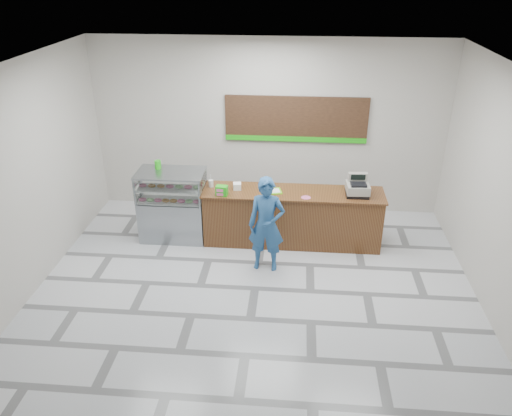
# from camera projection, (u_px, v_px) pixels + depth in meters

# --- Properties ---
(floor) EXTENTS (7.00, 7.00, 0.00)m
(floor) POSITION_uv_depth(u_px,v_px,m) (255.00, 288.00, 8.05)
(floor) COLOR silver
(floor) RESTS_ON ground
(back_wall) EXTENTS (7.00, 0.00, 7.00)m
(back_wall) POSITION_uv_depth(u_px,v_px,m) (268.00, 128.00, 9.94)
(back_wall) COLOR beige
(back_wall) RESTS_ON floor
(ceiling) EXTENTS (7.00, 7.00, 0.00)m
(ceiling) POSITION_uv_depth(u_px,v_px,m) (255.00, 68.00, 6.48)
(ceiling) COLOR silver
(ceiling) RESTS_ON back_wall
(sales_counter) EXTENTS (3.26, 0.76, 1.03)m
(sales_counter) POSITION_uv_depth(u_px,v_px,m) (292.00, 217.00, 9.16)
(sales_counter) COLOR brown
(sales_counter) RESTS_ON floor
(display_case) EXTENTS (1.22, 0.72, 1.33)m
(display_case) POSITION_uv_depth(u_px,v_px,m) (173.00, 205.00, 9.25)
(display_case) COLOR gray
(display_case) RESTS_ON floor
(menu_board) EXTENTS (2.80, 0.06, 0.90)m
(menu_board) POSITION_uv_depth(u_px,v_px,m) (296.00, 120.00, 9.78)
(menu_board) COLOR black
(menu_board) RESTS_ON back_wall
(cash_register) EXTENTS (0.41, 0.43, 0.37)m
(cash_register) POSITION_uv_depth(u_px,v_px,m) (358.00, 187.00, 8.75)
(cash_register) COLOR black
(cash_register) RESTS_ON sales_counter
(card_terminal) EXTENTS (0.10, 0.18, 0.04)m
(card_terminal) POSITION_uv_depth(u_px,v_px,m) (366.00, 194.00, 8.78)
(card_terminal) COLOR black
(card_terminal) RESTS_ON sales_counter
(serving_tray) EXTENTS (0.41, 0.34, 0.02)m
(serving_tray) POSITION_uv_depth(u_px,v_px,m) (271.00, 191.00, 8.92)
(serving_tray) COLOR #6AD415
(serving_tray) RESTS_ON sales_counter
(napkin_box) EXTENTS (0.16, 0.16, 0.12)m
(napkin_box) POSITION_uv_depth(u_px,v_px,m) (237.00, 186.00, 8.99)
(napkin_box) COLOR white
(napkin_box) RESTS_ON sales_counter
(straw_cup) EXTENTS (0.09, 0.09, 0.13)m
(straw_cup) POSITION_uv_depth(u_px,v_px,m) (211.00, 183.00, 9.10)
(straw_cup) COLOR silver
(straw_cup) RESTS_ON sales_counter
(promo_box) EXTENTS (0.21, 0.15, 0.18)m
(promo_box) POSITION_uv_depth(u_px,v_px,m) (222.00, 191.00, 8.76)
(promo_box) COLOR #1FB114
(promo_box) RESTS_ON sales_counter
(donut_decal) EXTENTS (0.17, 0.17, 0.00)m
(donut_decal) POSITION_uv_depth(u_px,v_px,m) (306.00, 198.00, 8.70)
(donut_decal) COLOR #D3598C
(donut_decal) RESTS_ON sales_counter
(green_cup_left) EXTENTS (0.09, 0.09, 0.14)m
(green_cup_left) POSITION_uv_depth(u_px,v_px,m) (158.00, 164.00, 9.13)
(green_cup_left) COLOR #1FB114
(green_cup_left) RESTS_ON display_case
(green_cup_right) EXTENTS (0.10, 0.10, 0.16)m
(green_cup_right) POSITION_uv_depth(u_px,v_px,m) (158.00, 165.00, 9.07)
(green_cup_right) COLOR #1FB114
(green_cup_right) RESTS_ON display_case
(customer) EXTENTS (0.62, 0.43, 1.66)m
(customer) POSITION_uv_depth(u_px,v_px,m) (267.00, 225.00, 8.24)
(customer) COLOR #255389
(customer) RESTS_ON floor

